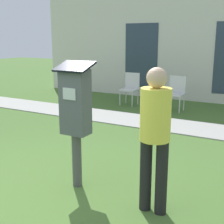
{
  "coord_description": "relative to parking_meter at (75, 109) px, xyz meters",
  "views": [
    {
      "loc": [
        2.64,
        -2.47,
        1.86
      ],
      "look_at": [
        0.99,
        0.51,
        1.05
      ],
      "focal_mm": 50.0,
      "sensor_mm": 36.0,
      "label": 1
    }
  ],
  "objects": [
    {
      "name": "building_facade",
      "position": [
        -0.46,
        6.31,
        0.58
      ],
      "size": [
        10.0,
        0.26,
        3.2
      ],
      "color": "silver",
      "rests_on": "ground"
    },
    {
      "name": "parking_meter",
      "position": [
        0.0,
        0.0,
        0.0
      ],
      "size": [
        0.44,
        0.31,
        1.59
      ],
      "color": "#4C4C4C",
      "rests_on": "ground"
    },
    {
      "name": "person_standing",
      "position": [
        1.08,
        -0.1,
        -0.09
      ],
      "size": [
        0.32,
        0.32,
        1.58
      ],
      "rotation": [
        0.0,
        0.0,
        0.3
      ],
      "color": "black",
      "rests_on": "ground"
    },
    {
      "name": "outdoor_chair_left",
      "position": [
        -1.58,
        4.87,
        -0.49
      ],
      "size": [
        0.44,
        0.44,
        0.9
      ],
      "rotation": [
        0.0,
        0.0,
        0.01
      ],
      "color": "silver",
      "rests_on": "ground"
    },
    {
      "name": "sidewalk",
      "position": [
        -0.46,
        3.31,
        -1.01
      ],
      "size": [
        12.0,
        1.1,
        0.02
      ],
      "color": "#A3A099",
      "rests_on": "ground"
    },
    {
      "name": "ground_plane",
      "position": [
        -0.46,
        -0.56,
        -1.02
      ],
      "size": [
        40.0,
        40.0,
        0.0
      ],
      "primitive_type": "plane",
      "color": "#476B2D"
    },
    {
      "name": "outdoor_chair_middle",
      "position": [
        -0.23,
        4.77,
        -0.49
      ],
      "size": [
        0.44,
        0.44,
        0.9
      ],
      "rotation": [
        0.0,
        0.0,
        -0.25
      ],
      "color": "silver",
      "rests_on": "ground"
    }
  ]
}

